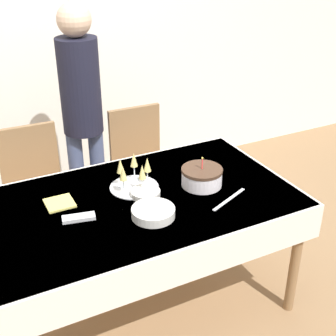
% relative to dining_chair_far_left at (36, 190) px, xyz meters
% --- Properties ---
extents(ground_plane, '(12.00, 12.00, 0.00)m').
position_rel_dining_chair_far_left_xyz_m(ground_plane, '(0.39, -0.83, -0.52)').
color(ground_plane, '#93704C').
extents(wall_back, '(8.00, 0.05, 2.70)m').
position_rel_dining_chair_far_left_xyz_m(wall_back, '(0.39, 0.90, 0.83)').
color(wall_back, silver).
rests_on(wall_back, ground_plane).
extents(dining_table, '(1.80, 1.03, 0.78)m').
position_rel_dining_chair_far_left_xyz_m(dining_table, '(0.39, -0.83, 0.16)').
color(dining_table, silver).
rests_on(dining_table, ground_plane).
extents(dining_chair_far_left, '(0.43, 0.43, 0.95)m').
position_rel_dining_chair_far_left_xyz_m(dining_chair_far_left, '(0.00, 0.00, 0.00)').
color(dining_chair_far_left, olive).
rests_on(dining_chair_far_left, ground_plane).
extents(dining_chair_far_right, '(0.43, 0.43, 0.95)m').
position_rel_dining_chair_far_left_xyz_m(dining_chair_far_right, '(0.79, 0.00, 0.00)').
color(dining_chair_far_right, olive).
rests_on(dining_chair_far_right, ground_plane).
extents(birthday_cake, '(0.24, 0.24, 0.18)m').
position_rel_dining_chair_far_left_xyz_m(birthday_cake, '(0.81, -0.85, 0.32)').
color(birthday_cake, white).
rests_on(birthday_cake, dining_table).
extents(champagne_tray, '(0.28, 0.28, 0.18)m').
position_rel_dining_chair_far_left_xyz_m(champagne_tray, '(0.44, -0.71, 0.35)').
color(champagne_tray, silver).
rests_on(champagne_tray, dining_table).
extents(plate_stack_main, '(0.23, 0.23, 0.05)m').
position_rel_dining_chair_far_left_xyz_m(plate_stack_main, '(0.41, -1.03, 0.29)').
color(plate_stack_main, silver).
rests_on(plate_stack_main, dining_table).
extents(plate_stack_dessert, '(0.17, 0.17, 0.03)m').
position_rel_dining_chair_far_left_xyz_m(plate_stack_dessert, '(0.46, -0.82, 0.28)').
color(plate_stack_dessert, silver).
rests_on(plate_stack_dessert, dining_table).
extents(cake_knife, '(0.28, 0.13, 0.00)m').
position_rel_dining_chair_far_left_xyz_m(cake_knife, '(0.86, -1.07, 0.26)').
color(cake_knife, silver).
rests_on(cake_knife, dining_table).
extents(fork_pile, '(0.18, 0.09, 0.02)m').
position_rel_dining_chair_far_left_xyz_m(fork_pile, '(0.06, -0.88, 0.27)').
color(fork_pile, silver).
rests_on(fork_pile, dining_table).
extents(napkin_pile, '(0.15, 0.15, 0.01)m').
position_rel_dining_chair_far_left_xyz_m(napkin_pile, '(0.01, -0.69, 0.27)').
color(napkin_pile, '#E0D166').
rests_on(napkin_pile, dining_table).
extents(person_standing, '(0.28, 0.28, 1.71)m').
position_rel_dining_chair_far_left_xyz_m(person_standing, '(0.41, 0.12, 0.52)').
color(person_standing, '#3F4C72').
rests_on(person_standing, ground_plane).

